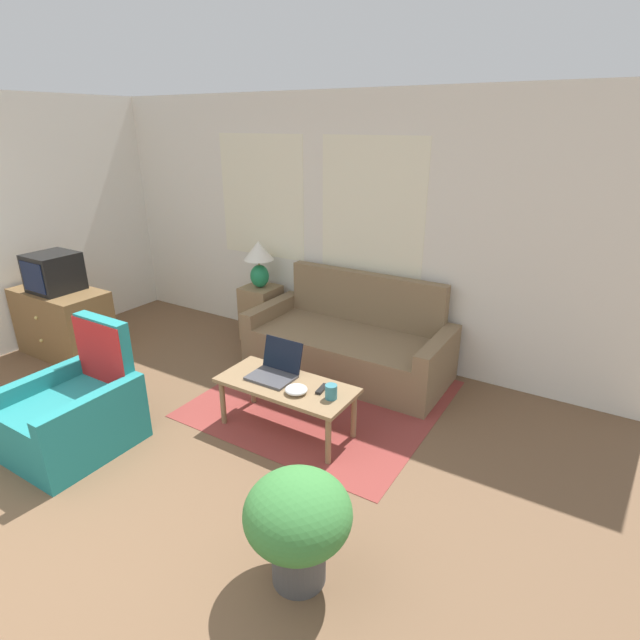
{
  "coord_description": "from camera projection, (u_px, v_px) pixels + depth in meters",
  "views": [
    {
      "loc": [
        2.72,
        -0.88,
        2.3
      ],
      "look_at": [
        0.66,
        2.45,
        0.75
      ],
      "focal_mm": 28.0,
      "sensor_mm": 36.0,
      "label": 1
    }
  ],
  "objects": [
    {
      "name": "ground_plane",
      "position": [
        0.0,
        552.0,
        2.88
      ],
      "size": [
        16.0,
        16.0,
        0.0
      ],
      "primitive_type": "plane",
      "color": "brown"
    },
    {
      "name": "wall_back",
      "position": [
        321.0,
        225.0,
        5.2
      ],
      "size": [
        6.35,
        0.06,
        2.6
      ],
      "color": "white",
      "rests_on": "ground_plane"
    },
    {
      "name": "wall_left",
      "position": [
        6.0,
        228.0,
        5.11
      ],
      "size": [
        0.05,
        4.52,
        2.6
      ],
      "color": "white",
      "rests_on": "ground_plane"
    },
    {
      "name": "rug",
      "position": [
        324.0,
        398.0,
        4.47
      ],
      "size": [
        1.97,
        1.91,
        0.01
      ],
      "color": "brown",
      "rests_on": "ground_plane"
    },
    {
      "name": "couch",
      "position": [
        351.0,
        344.0,
        4.93
      ],
      "size": [
        1.95,
        0.87,
        0.92
      ],
      "color": "#846B4C",
      "rests_on": "ground_plane"
    },
    {
      "name": "armchair",
      "position": [
        78.0,
        413.0,
        3.74
      ],
      "size": [
        0.72,
        0.84,
        0.94
      ],
      "color": "teal",
      "rests_on": "ground_plane"
    },
    {
      "name": "tv_dresser",
      "position": [
        64.0,
        322.0,
        5.22
      ],
      "size": [
        1.02,
        0.55,
        0.71
      ],
      "color": "brown",
      "rests_on": "ground_plane"
    },
    {
      "name": "television",
      "position": [
        53.0,
        272.0,
        5.02
      ],
      "size": [
        0.43,
        0.43,
        0.38
      ],
      "color": "black",
      "rests_on": "tv_dresser"
    },
    {
      "name": "side_table",
      "position": [
        261.0,
        313.0,
        5.63
      ],
      "size": [
        0.37,
        0.37,
        0.61
      ],
      "color": "#937551",
      "rests_on": "ground_plane"
    },
    {
      "name": "table_lamp",
      "position": [
        259.0,
        259.0,
        5.4
      ],
      "size": [
        0.33,
        0.33,
        0.51
      ],
      "color": "#1E8451",
      "rests_on": "side_table"
    },
    {
      "name": "coffee_table",
      "position": [
        286.0,
        389.0,
        3.89
      ],
      "size": [
        1.1,
        0.49,
        0.42
      ],
      "color": "#8E704C",
      "rests_on": "ground_plane"
    },
    {
      "name": "laptop",
      "position": [
        275.0,
        369.0,
        3.97
      ],
      "size": [
        0.36,
        0.33,
        0.27
      ],
      "color": "#47474C",
      "rests_on": "coffee_table"
    },
    {
      "name": "cup_navy",
      "position": [
        331.0,
        392.0,
        3.64
      ],
      "size": [
        0.09,
        0.09,
        0.11
      ],
      "color": "teal",
      "rests_on": "coffee_table"
    },
    {
      "name": "snack_bowl",
      "position": [
        296.0,
        390.0,
        3.72
      ],
      "size": [
        0.17,
        0.17,
        0.06
      ],
      "color": "white",
      "rests_on": "coffee_table"
    },
    {
      "name": "tv_remote",
      "position": [
        322.0,
        389.0,
        3.77
      ],
      "size": [
        0.06,
        0.15,
        0.02
      ],
      "color": "black",
      "rests_on": "coffee_table"
    },
    {
      "name": "potted_plant",
      "position": [
        298.0,
        520.0,
        2.56
      ],
      "size": [
        0.57,
        0.57,
        0.66
      ],
      "color": "#4C4C4C",
      "rests_on": "ground_plane"
    },
    {
      "name": "cat_black",
      "position": [
        39.0,
        393.0,
        4.38
      ],
      "size": [
        0.41,
        0.48,
        0.2
      ],
      "rotation": [
        0.0,
        0.0,
        -0.88
      ],
      "color": "brown",
      "rests_on": "ground_plane"
    }
  ]
}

